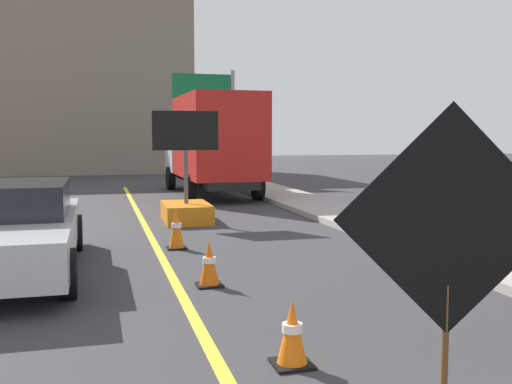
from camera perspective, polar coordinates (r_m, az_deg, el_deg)
lane_center_stripe at (r=7.03m, az=-6.03°, el=-11.93°), size 0.14×36.00×0.01m
roadwork_sign at (r=4.34m, az=18.12°, el=-3.12°), size 1.59×0.40×2.33m
arrow_board_trailer at (r=14.57m, az=-6.74°, el=-0.98°), size 1.60×1.82×2.70m
box_truck at (r=20.88m, az=-4.24°, el=4.76°), size 2.62×7.15×3.45m
pickup_car at (r=9.77m, az=-22.52°, el=-3.22°), size 2.01×5.10×1.38m
highway_guide_sign at (r=26.45m, az=-3.92°, el=8.29°), size 2.79×0.18×5.00m
far_building_block at (r=36.88m, az=-18.07°, el=9.35°), size 14.21×8.07×9.58m
traffic_cone_near_sign at (r=5.55m, az=3.51°, el=-13.42°), size 0.36×0.36×0.62m
traffic_cone_mid_lane at (r=8.34m, az=-4.53°, el=-6.90°), size 0.36×0.36×0.65m
traffic_cone_far_lane at (r=11.10m, az=-7.67°, el=-3.50°), size 0.36×0.36×0.78m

